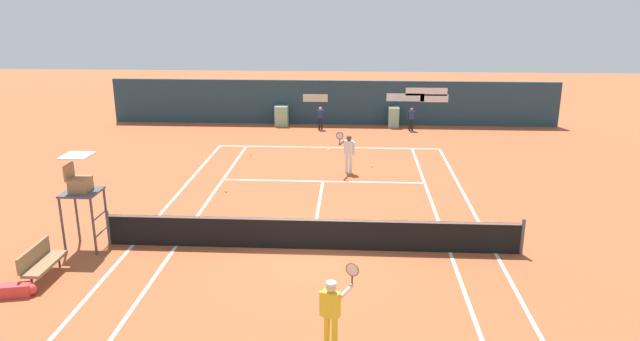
% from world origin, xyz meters
% --- Properties ---
extents(ground_plane, '(80.00, 80.00, 0.01)m').
position_xyz_m(ground_plane, '(-0.00, 0.58, 0.00)').
color(ground_plane, '#A8512D').
extents(tennis_net, '(12.10, 0.10, 1.07)m').
position_xyz_m(tennis_net, '(0.00, 0.00, 0.51)').
color(tennis_net, '#4C4C51').
rests_on(tennis_net, ground_plane).
extents(sponsor_back_wall, '(25.00, 1.02, 2.47)m').
position_xyz_m(sponsor_back_wall, '(0.01, 16.96, 1.19)').
color(sponsor_back_wall, '#233D4C').
rests_on(sponsor_back_wall, ground_plane).
extents(umpire_chair, '(1.00, 1.00, 2.82)m').
position_xyz_m(umpire_chair, '(-6.56, -0.27, 1.84)').
color(umpire_chair, '#47474C').
rests_on(umpire_chair, ground_plane).
extents(player_bench, '(0.54, 1.54, 0.88)m').
position_xyz_m(player_bench, '(-6.89, -2.22, 0.51)').
color(player_bench, '#38383D').
rests_on(player_bench, ground_plane).
extents(equipment_bag, '(0.90, 0.45, 0.32)m').
position_xyz_m(equipment_bag, '(-6.99, -3.16, 0.16)').
color(equipment_bag, '#DB3838').
rests_on(equipment_bag, ground_plane).
extents(player_on_baseline, '(0.77, 0.66, 1.83)m').
position_xyz_m(player_on_baseline, '(0.98, 7.60, 0.95)').
color(player_on_baseline, white).
rests_on(player_on_baseline, ground_plane).
extents(player_near_side, '(0.81, 0.64, 1.82)m').
position_xyz_m(player_near_side, '(0.77, -4.99, 0.96)').
color(player_near_side, yellow).
rests_on(player_near_side, ground_plane).
extents(ball_kid_centre_post, '(0.41, 0.17, 1.24)m').
position_xyz_m(ball_kid_centre_post, '(-0.61, 15.53, 0.72)').
color(ball_kid_centre_post, black).
rests_on(ball_kid_centre_post, ground_plane).
extents(ball_kid_left_post, '(0.42, 0.17, 1.25)m').
position_xyz_m(ball_kid_left_post, '(4.28, 15.53, 0.72)').
color(ball_kid_left_post, black).
rests_on(ball_kid_left_post, ground_plane).
extents(tennis_ball_mid_court, '(0.07, 0.07, 0.07)m').
position_xyz_m(tennis_ball_mid_court, '(2.00, 8.52, 0.03)').
color(tennis_ball_mid_court, '#CCE033').
rests_on(tennis_ball_mid_court, ground_plane).
extents(tennis_ball_near_service_line, '(0.07, 0.07, 0.07)m').
position_xyz_m(tennis_ball_near_service_line, '(-3.49, 10.04, 0.03)').
color(tennis_ball_near_service_line, '#CCE033').
rests_on(tennis_ball_near_service_line, ground_plane).
extents(tennis_ball_by_sideline, '(0.07, 0.07, 0.07)m').
position_xyz_m(tennis_ball_by_sideline, '(-3.55, 4.87, 0.03)').
color(tennis_ball_by_sideline, '#CCE033').
rests_on(tennis_ball_by_sideline, ground_plane).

